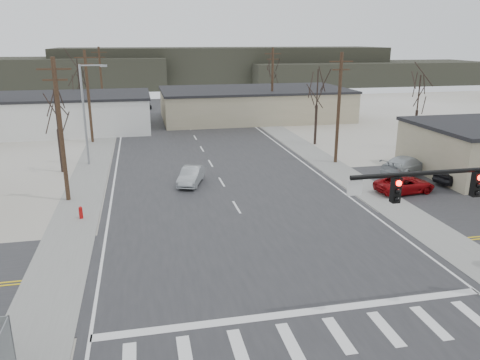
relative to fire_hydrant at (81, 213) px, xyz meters
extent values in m
plane|color=silver|center=(10.20, -8.00, -0.45)|extent=(140.00, 140.00, 0.00)
cube|color=#27272A|center=(10.20, 7.00, -0.43)|extent=(18.00, 110.00, 0.05)
cube|color=#27272A|center=(10.20, -8.00, -0.43)|extent=(90.00, 10.00, 0.04)
cube|color=gray|center=(-0.40, 12.00, -0.42)|extent=(3.00, 90.00, 0.06)
cube|color=gray|center=(20.80, 12.00, -0.42)|extent=(3.00, 90.00, 0.06)
cylinder|color=black|center=(15.80, -14.20, 5.75)|extent=(8.40, 0.18, 0.18)
cube|color=black|center=(17.00, -14.20, 5.15)|extent=(0.32, 0.30, 1.00)
cube|color=black|center=(13.50, -14.20, 5.15)|extent=(0.32, 0.30, 1.00)
sphere|color=#FF0C05|center=(17.00, -14.37, 5.47)|extent=(0.22, 0.22, 0.22)
sphere|color=#FF0C05|center=(13.50, -14.37, 5.47)|extent=(0.22, 0.22, 0.22)
cube|color=silver|center=(11.80, -14.20, 5.35)|extent=(0.60, 0.04, 0.60)
cylinder|color=#A50C0C|center=(0.00, 0.00, -0.10)|extent=(0.24, 0.24, 0.70)
sphere|color=#A50C0C|center=(0.00, 0.00, 0.30)|extent=(0.24, 0.24, 0.24)
cube|color=silver|center=(-5.80, 32.00, 1.65)|extent=(22.00, 12.00, 4.20)
cube|color=black|center=(-5.80, 32.00, 3.90)|extent=(22.30, 12.30, 0.30)
cube|color=tan|center=(20.20, 36.00, 1.55)|extent=(26.00, 14.00, 4.00)
cube|color=black|center=(20.20, 36.00, 3.70)|extent=(26.30, 14.30, 0.30)
cylinder|color=#402D1E|center=(-1.30, 4.00, 4.55)|extent=(0.30, 0.30, 10.00)
cube|color=#402D1E|center=(-1.30, 4.00, 8.75)|extent=(2.20, 0.12, 0.12)
cube|color=#402D1E|center=(-1.30, 4.00, 8.05)|extent=(1.60, 0.12, 0.12)
cylinder|color=#402D1E|center=(-1.30, 24.00, 4.55)|extent=(0.30, 0.30, 10.00)
cube|color=#402D1E|center=(-1.30, 24.00, 8.75)|extent=(2.20, 0.12, 0.12)
cube|color=#402D1E|center=(-1.30, 24.00, 8.05)|extent=(1.60, 0.12, 0.12)
cylinder|color=#402D1E|center=(-1.30, 44.00, 4.55)|extent=(0.30, 0.30, 10.00)
cube|color=#402D1E|center=(-1.30, 44.00, 8.75)|extent=(2.20, 0.12, 0.12)
cube|color=#402D1E|center=(-1.30, 44.00, 8.05)|extent=(1.60, 0.12, 0.12)
cylinder|color=#402D1E|center=(21.70, 10.00, 4.55)|extent=(0.30, 0.30, 10.00)
cube|color=#402D1E|center=(21.70, 10.00, 8.75)|extent=(2.20, 0.12, 0.12)
cube|color=#402D1E|center=(21.70, 10.00, 8.05)|extent=(1.60, 0.12, 0.12)
cylinder|color=#402D1E|center=(21.70, 32.00, 4.55)|extent=(0.30, 0.30, 10.00)
cube|color=#402D1E|center=(21.70, 32.00, 8.75)|extent=(2.20, 0.12, 0.12)
cube|color=#402D1E|center=(21.70, 32.00, 8.05)|extent=(1.60, 0.12, 0.12)
cylinder|color=gray|center=(-0.80, 14.00, 4.05)|extent=(0.20, 0.20, 9.00)
cylinder|color=gray|center=(0.20, 14.00, 8.45)|extent=(2.00, 0.12, 0.12)
cube|color=gray|center=(1.20, 14.00, 8.40)|extent=(0.60, 0.25, 0.18)
cylinder|color=black|center=(-2.80, 12.00, 1.42)|extent=(0.28, 0.28, 3.75)
cylinder|color=black|center=(-2.80, 12.00, 4.80)|extent=(0.14, 0.14, 3.75)
cylinder|color=black|center=(22.70, 18.00, 1.67)|extent=(0.28, 0.28, 4.25)
cylinder|color=black|center=(22.70, 18.00, 5.50)|extent=(0.14, 0.14, 4.25)
cylinder|color=black|center=(-3.80, 38.00, 1.80)|extent=(0.28, 0.28, 4.50)
cylinder|color=black|center=(-3.80, 38.00, 5.85)|extent=(0.14, 0.14, 4.50)
cylinder|color=black|center=(25.20, 44.00, 1.55)|extent=(0.28, 0.28, 4.00)
cylinder|color=black|center=(25.20, 44.00, 5.15)|extent=(0.14, 0.14, 4.00)
cylinder|color=black|center=(32.20, 14.00, 1.55)|extent=(0.28, 0.28, 4.00)
cylinder|color=black|center=(32.20, 14.00, 5.15)|extent=(0.14, 0.14, 4.00)
cube|color=#333026|center=(-24.80, 84.00, 3.05)|extent=(70.00, 18.00, 7.00)
cube|color=#333026|center=(25.20, 88.00, 4.05)|extent=(80.00, 18.00, 9.00)
cube|color=#333026|center=(60.20, 82.00, 2.30)|extent=(60.00, 18.00, 5.50)
imported|color=gray|center=(7.76, 6.00, 0.27)|extent=(2.73, 4.37, 1.36)
imported|color=black|center=(13.53, 38.61, 0.41)|extent=(3.61, 6.00, 1.63)
imported|color=black|center=(4.97, 49.57, 0.23)|extent=(2.18, 3.93, 1.26)
imported|color=maroon|center=(23.17, 0.52, 0.22)|extent=(4.80, 2.68, 1.27)
imported|color=black|center=(28.77, 1.75, 0.37)|extent=(4.97, 3.02, 1.58)
imported|color=#A4ABAE|center=(25.97, 5.00, 0.37)|extent=(5.82, 4.52, 1.57)
camera|label=1|loc=(4.14, -29.55, 10.69)|focal=35.00mm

